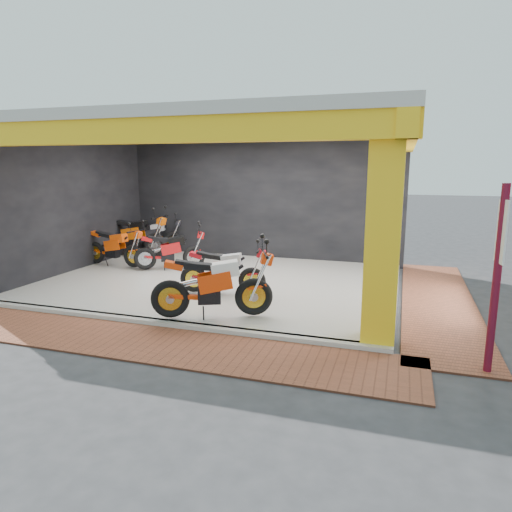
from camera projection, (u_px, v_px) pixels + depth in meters
The scene contains 18 objects.
ground at pixel (182, 308), 8.94m from camera, with size 80.00×80.00×0.00m, color #2D2D30.
showroom_floor at pixel (221, 282), 10.79m from camera, with size 8.00×6.00×0.10m, color silver.
showroom_ceiling at pixel (219, 127), 10.11m from camera, with size 8.40×6.40×0.20m, color beige.
back_wall at pixel (260, 201), 13.36m from camera, with size 8.20×0.20×3.50m, color black.
left_wall at pixel (72, 205), 11.70m from camera, with size 0.20×6.20×3.50m, color black.
corner_column at pixel (383, 234), 6.76m from camera, with size 0.50×0.50×3.50m, color yellow.
header_beam_front at pixel (148, 131), 7.36m from camera, with size 8.40×0.30×0.40m, color yellow.
header_beam_right at pixel (407, 137), 8.96m from camera, with size 0.30×6.40×0.40m, color yellow.
floor_kerb at pixel (156, 323), 7.97m from camera, with size 8.00×0.20×0.10m, color silver.
paver_front at pixel (131, 340), 7.25m from camera, with size 9.00×1.40×0.03m, color brown.
paver_right at pixel (438, 301), 9.35m from camera, with size 1.40×7.00×0.03m, color brown.
signpost at pixel (497, 273), 5.88m from camera, with size 0.10×0.35×2.53m.
moto_hero at pixel (254, 279), 8.02m from camera, with size 2.26×0.84×1.38m, color #EA3B09, non-canonical shape.
moto_row_a at pixel (252, 268), 9.36m from camera, with size 1.93×0.71×1.18m, color #AC121B, non-canonical shape.
moto_row_b at pixel (193, 247), 11.84m from camera, with size 1.91×0.71×1.17m, color #B51315, non-canonical shape.
moto_row_c at pixel (132, 246), 11.90m from camera, with size 1.97×0.73×1.20m, color #E94609, non-canonical shape.
moto_row_d at pixel (155, 234), 13.17m from camera, with size 2.38×0.88×1.46m, color #E45C09, non-canonical shape.
moto_row_e at pixel (172, 233), 14.18m from camera, with size 1.99×0.74×1.21m, color black, non-canonical shape.
Camera 1 is at (4.01, -7.71, 2.73)m, focal length 32.00 mm.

